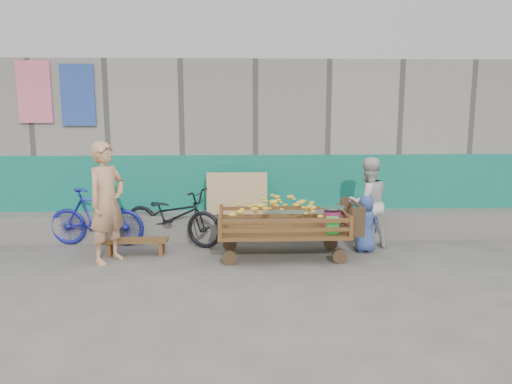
{
  "coord_description": "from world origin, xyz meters",
  "views": [
    {
      "loc": [
        0.28,
        -5.88,
        2.22
      ],
      "look_at": [
        0.57,
        1.2,
        1.0
      ],
      "focal_mm": 35.0,
      "sensor_mm": 36.0,
      "label": 1
    }
  ],
  "objects_px": {
    "banana_cart": "(280,218)",
    "bicycle_dark": "(173,216)",
    "vendor_man": "(107,203)",
    "bicycle_blue": "(96,217)",
    "woman": "(367,203)",
    "bench": "(136,243)",
    "child": "(366,224)"
  },
  "relations": [
    {
      "from": "banana_cart",
      "to": "bicycle_dark",
      "type": "xyz_separation_m",
      "value": [
        -1.68,
        0.77,
        -0.14
      ]
    },
    {
      "from": "banana_cart",
      "to": "bench",
      "type": "distance_m",
      "value": 2.22
    },
    {
      "from": "banana_cart",
      "to": "vendor_man",
      "type": "xyz_separation_m",
      "value": [
        -2.48,
        -0.12,
        0.27
      ]
    },
    {
      "from": "woman",
      "to": "bicycle_dark",
      "type": "bearing_deg",
      "value": -21.37
    },
    {
      "from": "woman",
      "to": "bicycle_blue",
      "type": "relative_size",
      "value": 0.93
    },
    {
      "from": "vendor_man",
      "to": "woman",
      "type": "xyz_separation_m",
      "value": [
        3.9,
        0.58,
        -0.15
      ]
    },
    {
      "from": "woman",
      "to": "banana_cart",
      "type": "bearing_deg",
      "value": 2.41
    },
    {
      "from": "woman",
      "to": "child",
      "type": "height_order",
      "value": "woman"
    },
    {
      "from": "banana_cart",
      "to": "vendor_man",
      "type": "relative_size",
      "value": 1.19
    },
    {
      "from": "banana_cart",
      "to": "child",
      "type": "relative_size",
      "value": 2.35
    },
    {
      "from": "vendor_man",
      "to": "bicycle_dark",
      "type": "xyz_separation_m",
      "value": [
        0.8,
        0.9,
        -0.41
      ]
    },
    {
      "from": "vendor_man",
      "to": "bicycle_blue",
      "type": "distance_m",
      "value": 1.05
    },
    {
      "from": "bicycle_blue",
      "to": "vendor_man",
      "type": "bearing_deg",
      "value": -148.78
    },
    {
      "from": "child",
      "to": "banana_cart",
      "type": "bearing_deg",
      "value": -0.21
    },
    {
      "from": "bicycle_blue",
      "to": "bench",
      "type": "bearing_deg",
      "value": -120.7
    },
    {
      "from": "vendor_man",
      "to": "woman",
      "type": "distance_m",
      "value": 3.94
    },
    {
      "from": "vendor_man",
      "to": "bicycle_blue",
      "type": "relative_size",
      "value": 1.13
    },
    {
      "from": "banana_cart",
      "to": "vendor_man",
      "type": "bearing_deg",
      "value": -177.14
    },
    {
      "from": "bench",
      "to": "woman",
      "type": "bearing_deg",
      "value": 3.95
    },
    {
      "from": "child",
      "to": "bench",
      "type": "bearing_deg",
      "value": -9.41
    },
    {
      "from": "vendor_man",
      "to": "woman",
      "type": "relative_size",
      "value": 1.21
    },
    {
      "from": "bicycle_dark",
      "to": "bicycle_blue",
      "type": "height_order",
      "value": "bicycle_blue"
    },
    {
      "from": "vendor_man",
      "to": "woman",
      "type": "bearing_deg",
      "value": -48.41
    },
    {
      "from": "banana_cart",
      "to": "bicycle_dark",
      "type": "height_order",
      "value": "bicycle_dark"
    },
    {
      "from": "bench",
      "to": "bicycle_dark",
      "type": "bearing_deg",
      "value": 48.87
    },
    {
      "from": "woman",
      "to": "bicycle_blue",
      "type": "xyz_separation_m",
      "value": [
        -4.31,
        0.3,
        -0.26
      ]
    },
    {
      "from": "bicycle_blue",
      "to": "child",
      "type": "bearing_deg",
      "value": -91.0
    },
    {
      "from": "vendor_man",
      "to": "child",
      "type": "distance_m",
      "value": 3.86
    },
    {
      "from": "banana_cart",
      "to": "bicycle_blue",
      "type": "distance_m",
      "value": 2.99
    },
    {
      "from": "woman",
      "to": "bicycle_dark",
      "type": "distance_m",
      "value": 3.12
    },
    {
      "from": "banana_cart",
      "to": "child",
      "type": "distance_m",
      "value": 1.36
    },
    {
      "from": "bench",
      "to": "vendor_man",
      "type": "height_order",
      "value": "vendor_man"
    }
  ]
}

